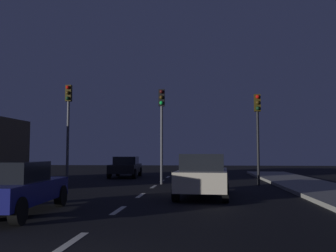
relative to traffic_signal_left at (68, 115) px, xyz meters
The scene contains 13 objects.
ground_plane 10.43m from the traffic_signal_left, 59.77° to the right, with size 80.00×80.00×0.00m, color black.
lane_stripe_second 14.21m from the traffic_signal_left, 69.06° to the right, with size 0.16×1.60×0.01m, color silver.
lane_stripe_third 10.91m from the traffic_signal_left, 61.46° to the right, with size 0.16×1.60×0.01m, color silver.
lane_stripe_fourth 8.07m from the traffic_signal_left, 46.76° to the right, with size 0.16×1.60×0.01m, color silver.
lane_stripe_fifth 6.32m from the traffic_signal_left, 16.07° to the right, with size 0.16×1.60×0.01m, color silver.
lane_stripe_sixth 6.60m from the traffic_signal_left, 25.97° to the left, with size 0.16×1.60×0.01m, color silver.
lane_stripe_seventh 8.73m from the traffic_signal_left, 51.61° to the left, with size 0.16×1.60×0.01m, color silver.
traffic_signal_left is the anchor object (origin of this frame).
traffic_signal_center 5.14m from the traffic_signal_left, ahead, with size 0.32×0.38×5.04m.
traffic_signal_right 10.17m from the traffic_signal_left, ahead, with size 0.32×0.38×4.70m.
car_stopped_ahead 9.53m from the traffic_signal_left, 36.26° to the right, with size 2.11×4.68×1.60m.
car_adjacent_lane 10.71m from the traffic_signal_left, 77.58° to the right, with size 2.18×4.24×1.40m.
car_oncoming_far 6.74m from the traffic_signal_left, 70.31° to the left, with size 2.02×4.29×1.41m.
Camera 1 is at (2.39, -4.09, 1.61)m, focal length 39.61 mm.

